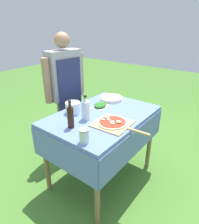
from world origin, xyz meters
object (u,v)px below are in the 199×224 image
prep_table (102,124)px  plate_stack (111,98)px  person_cook (65,87)px  oil_bottle (71,117)px  water_bottle (85,108)px  herb_container (100,105)px  mixing_tub (73,108)px  pizza_on_peel (113,123)px  sauce_jar (84,137)px

prep_table → plate_stack: bearing=22.2°
prep_table → person_cook: person_cook is taller
prep_table → oil_bottle: oil_bottle is taller
water_bottle → herb_container: size_ratio=1.12×
mixing_tub → plate_stack: bearing=-10.4°
pizza_on_peel → sauce_jar: (-0.37, 0.02, 0.04)m
herb_container → sauce_jar: size_ratio=1.87×
oil_bottle → plate_stack: size_ratio=0.96×
person_cook → mixing_tub: 0.54m
pizza_on_peel → plate_stack: 0.61m
pizza_on_peel → prep_table: bearing=58.2°
oil_bottle → herb_container: oil_bottle is taller
pizza_on_peel → water_bottle: bearing=101.1°
prep_table → mixing_tub: 0.34m
person_cook → plate_stack: (0.22, -0.53, -0.09)m
mixing_tub → sauce_jar: (-0.33, -0.45, -0.01)m
person_cook → herb_container: size_ratio=7.19×
prep_table → mixing_tub: bearing=121.4°
person_cook → sauce_jar: size_ratio=13.48×
water_bottle → plate_stack: 0.58m
prep_table → pizza_on_peel: 0.27m
herb_container → plate_stack: bearing=6.1°
sauce_jar → herb_container: bearing=27.6°
plate_stack → mixing_tub: bearing=169.6°
pizza_on_peel → mixing_tub: 0.46m
water_bottle → herb_container: water_bottle is taller
herb_container → plate_stack: (0.25, 0.03, -0.00)m
mixing_tub → plate_stack: (0.53, -0.10, -0.04)m
prep_table → water_bottle: water_bottle is taller
prep_table → sauce_jar: sauce_jar is taller
prep_table → mixing_tub: size_ratio=7.56×
oil_bottle → plate_stack: oil_bottle is taller
water_bottle → pizza_on_peel: bearing=-75.7°
person_cook → sauce_jar: bearing=59.3°
mixing_tub → plate_stack: size_ratio=0.56×
pizza_on_peel → plate_stack: pizza_on_peel is taller
pizza_on_peel → herb_container: (0.24, 0.34, 0.01)m
herb_container → mixing_tub: (-0.28, 0.12, 0.04)m
prep_table → pizza_on_peel: bearing=-118.5°
prep_table → person_cook: 0.74m
herb_container → mixing_tub: 0.31m
person_cook → plate_stack: 0.58m
water_bottle → oil_bottle: bearing=-178.9°
oil_bottle → pizza_on_peel: bearing=-45.0°
person_cook → plate_stack: size_ratio=5.80×
sauce_jar → oil_bottle: bearing=66.7°
plate_stack → sauce_jar: sauce_jar is taller
prep_table → herb_container: 0.22m
sauce_jar → person_cook: bearing=53.7°
plate_stack → person_cook: bearing=112.4°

